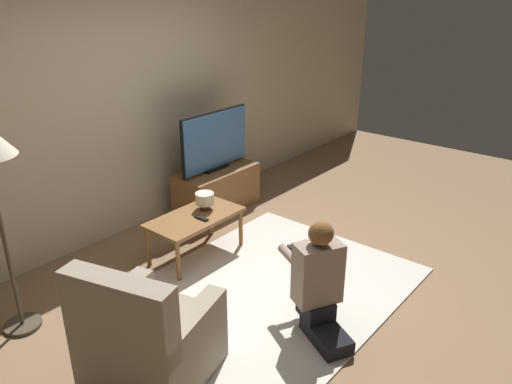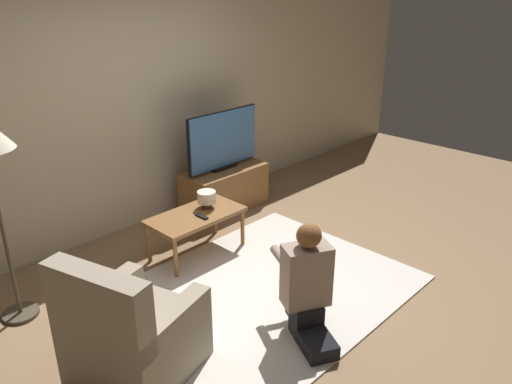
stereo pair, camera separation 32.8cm
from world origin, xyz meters
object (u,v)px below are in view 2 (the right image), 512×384
tv (223,140)px  coffee_table (196,218)px  table_lamp (207,198)px  person_kneeling (307,282)px  armchair (132,337)px

tv → coffee_table: (-0.90, -0.58, -0.46)m
table_lamp → person_kneeling: bearing=-104.0°
coffee_table → tv: bearing=32.9°
armchair → person_kneeling: (1.12, -0.56, 0.15)m
tv → table_lamp: tv is taller
tv → armchair: (-2.24, -1.54, -0.54)m
coffee_table → person_kneeling: 1.54m
coffee_table → armchair: (-1.34, -0.95, -0.08)m
person_kneeling → coffee_table: bearing=-70.1°
tv → table_lamp: (-0.74, -0.55, -0.31)m
tv → armchair: tv is taller
tv → person_kneeling: 2.41m
coffee_table → table_lamp: (0.17, 0.03, 0.15)m
tv → armchair: size_ratio=1.07×
person_kneeling → table_lamp: 1.60m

